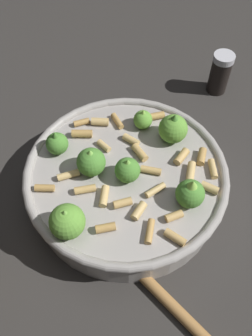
{
  "coord_description": "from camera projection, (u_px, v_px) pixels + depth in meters",
  "views": [
    {
      "loc": [
        -0.28,
        -0.11,
        0.5
      ],
      "look_at": [
        0.0,
        0.0,
        0.07
      ],
      "focal_mm": 38.78,
      "sensor_mm": 36.0,
      "label": 1
    }
  ],
  "objects": [
    {
      "name": "ground_plane",
      "position": [
        126.0,
        194.0,
        0.58
      ],
      "size": [
        2.4,
        2.4,
        0.0
      ],
      "primitive_type": "plane",
      "color": "#2D2B28"
    },
    {
      "name": "cooking_pan",
      "position": [
        126.0,
        180.0,
        0.55
      ],
      "size": [
        0.3,
        0.3,
        0.11
      ],
      "color": "#9E9993",
      "rests_on": "ground"
    },
    {
      "name": "pepper_shaker",
      "position": [
        220.0,
        73.0,
        0.68
      ],
      "size": [
        0.04,
        0.04,
        0.08
      ],
      "color": "black",
      "rests_on": "ground"
    },
    {
      "name": "wooden_spoon",
      "position": [
        196.0,
        330.0,
        0.46
      ],
      "size": [
        0.12,
        0.22,
        0.02
      ],
      "color": "#9E703D",
      "rests_on": "ground"
    }
  ]
}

